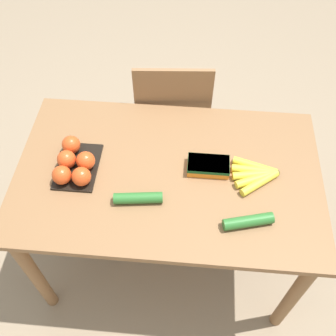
{
  "coord_description": "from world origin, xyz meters",
  "views": [
    {
      "loc": [
        0.09,
        -1.0,
        2.14
      ],
      "look_at": [
        0.0,
        0.0,
        0.81
      ],
      "focal_mm": 42.0,
      "sensor_mm": 36.0,
      "label": 1
    }
  ],
  "objects": [
    {
      "name": "chair",
      "position": [
        -0.02,
        0.56,
        0.5
      ],
      "size": [
        0.45,
        0.43,
        0.97
      ],
      "rotation": [
        0.0,
        0.0,
        3.22
      ],
      "color": "#8E6642",
      "rests_on": "ground_plane"
    },
    {
      "name": "cucumber_far",
      "position": [
        -0.11,
        -0.16,
        0.8
      ],
      "size": [
        0.2,
        0.07,
        0.05
      ],
      "color": "#2D702D",
      "rests_on": "dining_table"
    },
    {
      "name": "dining_table",
      "position": [
        0.0,
        0.0,
        0.67
      ],
      "size": [
        1.32,
        0.81,
        0.78
      ],
      "color": "olive",
      "rests_on": "ground_plane"
    },
    {
      "name": "ground_plane",
      "position": [
        0.0,
        0.0,
        0.0
      ],
      "size": [
        12.0,
        12.0,
        0.0
      ],
      "primitive_type": "plane",
      "color": "gray"
    },
    {
      "name": "tomato_pack",
      "position": [
        -0.4,
        -0.02,
        0.82
      ],
      "size": [
        0.17,
        0.26,
        0.09
      ],
      "color": "black",
      "rests_on": "dining_table"
    },
    {
      "name": "banana_bunch",
      "position": [
        0.37,
        0.01,
        0.8
      ],
      "size": [
        0.2,
        0.2,
        0.03
      ],
      "color": "brown",
      "rests_on": "dining_table"
    },
    {
      "name": "cucumber_near",
      "position": [
        0.33,
        -0.23,
        0.8
      ],
      "size": [
        0.2,
        0.09,
        0.05
      ],
      "color": "#2D702D",
      "rests_on": "dining_table"
    },
    {
      "name": "carrot_bag",
      "position": [
        0.17,
        0.03,
        0.81
      ],
      "size": [
        0.18,
        0.1,
        0.04
      ],
      "color": "orange",
      "rests_on": "dining_table"
    }
  ]
}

